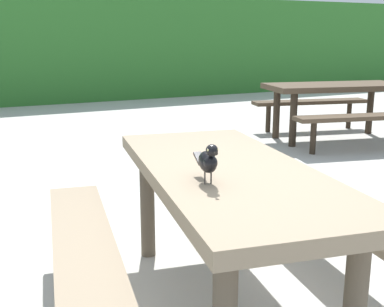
# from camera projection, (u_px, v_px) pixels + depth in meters

# --- Properties ---
(hedge_wall) EXTENTS (28.00, 2.10, 2.18)m
(hedge_wall) POSITION_uv_depth(u_px,v_px,m) (10.00, 48.00, 10.34)
(hedge_wall) COLOR #2D6B28
(hedge_wall) RESTS_ON ground
(picnic_table_foreground) EXTENTS (1.95, 1.97, 0.74)m
(picnic_table_foreground) POSITION_uv_depth(u_px,v_px,m) (227.00, 203.00, 2.44)
(picnic_table_foreground) COLOR #84725B
(picnic_table_foreground) RESTS_ON ground
(bird_grackle) EXTENTS (0.10, 0.29, 0.18)m
(bird_grackle) POSITION_uv_depth(u_px,v_px,m) (208.00, 161.00, 2.09)
(bird_grackle) COLOR black
(bird_grackle) RESTS_ON picnic_table_foreground
(picnic_table_mid_left) EXTENTS (2.04, 2.02, 0.74)m
(picnic_table_mid_left) POSITION_uv_depth(u_px,v_px,m) (335.00, 98.00, 6.49)
(picnic_table_mid_left) COLOR #473828
(picnic_table_mid_left) RESTS_ON ground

